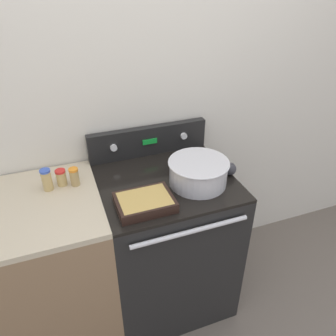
{
  "coord_description": "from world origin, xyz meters",
  "views": [
    {
      "loc": [
        -0.51,
        -1.07,
        1.95
      ],
      "look_at": [
        0.02,
        0.35,
        1.01
      ],
      "focal_mm": 35.0,
      "sensor_mm": 36.0,
      "label": 1
    }
  ],
  "objects_px": {
    "spice_jar_red_cap": "(61,177)",
    "mixing_bowl": "(198,171)",
    "spice_jar_orange_cap": "(74,177)",
    "casserole_dish": "(145,202)",
    "ladle": "(228,168)",
    "spice_jar_blue_cap": "(47,180)"
  },
  "relations": [
    {
      "from": "casserole_dish",
      "to": "spice_jar_red_cap",
      "type": "height_order",
      "value": "spice_jar_red_cap"
    },
    {
      "from": "spice_jar_red_cap",
      "to": "mixing_bowl",
      "type": "bearing_deg",
      "value": -17.74
    },
    {
      "from": "ladle",
      "to": "mixing_bowl",
      "type": "bearing_deg",
      "value": -171.02
    },
    {
      "from": "mixing_bowl",
      "to": "spice_jar_orange_cap",
      "type": "xyz_separation_m",
      "value": [
        -0.62,
        0.2,
        -0.01
      ]
    },
    {
      "from": "casserole_dish",
      "to": "spice_jar_blue_cap",
      "type": "xyz_separation_m",
      "value": [
        -0.43,
        0.3,
        0.04
      ]
    },
    {
      "from": "casserole_dish",
      "to": "spice_jar_blue_cap",
      "type": "distance_m",
      "value": 0.53
    },
    {
      "from": "casserole_dish",
      "to": "mixing_bowl",
      "type": "bearing_deg",
      "value": 16.48
    },
    {
      "from": "ladle",
      "to": "spice_jar_orange_cap",
      "type": "height_order",
      "value": "spice_jar_orange_cap"
    },
    {
      "from": "mixing_bowl",
      "to": "spice_jar_red_cap",
      "type": "bearing_deg",
      "value": 162.26
    },
    {
      "from": "ladle",
      "to": "spice_jar_red_cap",
      "type": "distance_m",
      "value": 0.91
    },
    {
      "from": "ladle",
      "to": "spice_jar_red_cap",
      "type": "bearing_deg",
      "value": 168.08
    },
    {
      "from": "mixing_bowl",
      "to": "ladle",
      "type": "bearing_deg",
      "value": 8.98
    },
    {
      "from": "mixing_bowl",
      "to": "spice_jar_orange_cap",
      "type": "bearing_deg",
      "value": 162.58
    },
    {
      "from": "spice_jar_red_cap",
      "to": "spice_jar_blue_cap",
      "type": "bearing_deg",
      "value": -165.03
    },
    {
      "from": "casserole_dish",
      "to": "spice_jar_blue_cap",
      "type": "height_order",
      "value": "spice_jar_blue_cap"
    },
    {
      "from": "spice_jar_orange_cap",
      "to": "ladle",
      "type": "bearing_deg",
      "value": -11.18
    },
    {
      "from": "mixing_bowl",
      "to": "casserole_dish",
      "type": "distance_m",
      "value": 0.35
    },
    {
      "from": "spice_jar_red_cap",
      "to": "spice_jar_blue_cap",
      "type": "relative_size",
      "value": 0.76
    },
    {
      "from": "casserole_dish",
      "to": "spice_jar_orange_cap",
      "type": "distance_m",
      "value": 0.42
    },
    {
      "from": "spice_jar_blue_cap",
      "to": "ladle",
      "type": "bearing_deg",
      "value": -9.96
    },
    {
      "from": "casserole_dish",
      "to": "spice_jar_orange_cap",
      "type": "bearing_deg",
      "value": 135.23
    },
    {
      "from": "spice_jar_red_cap",
      "to": "spice_jar_blue_cap",
      "type": "height_order",
      "value": "spice_jar_blue_cap"
    }
  ]
}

